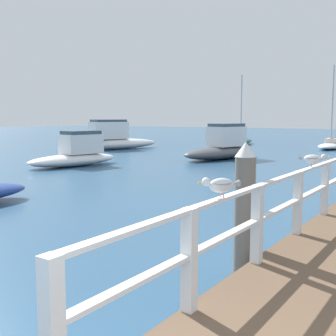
# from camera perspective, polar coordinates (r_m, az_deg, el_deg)

# --- Properties ---
(dock_piling_near) EXTENTS (0.29, 0.29, 1.82)m
(dock_piling_near) POSITION_cam_1_polar(r_m,az_deg,el_deg) (5.95, 10.13, -5.26)
(dock_piling_near) COLOR #6B6056
(dock_piling_near) RESTS_ON ground_plane
(seagull_foreground) EXTENTS (0.30, 0.42, 0.21)m
(seagull_foreground) POSITION_cam_1_polar(r_m,az_deg,el_deg) (4.39, 7.00, -2.19)
(seagull_foreground) COLOR white
(seagull_foreground) RESTS_ON pier_railing
(seagull_background) EXTENTS (0.48, 0.21, 0.21)m
(seagull_background) POSITION_cam_1_polar(r_m,az_deg,el_deg) (7.47, 18.71, 1.19)
(seagull_background) COLOR white
(seagull_background) RESTS_ON pier_railing
(boat_1) EXTENTS (2.68, 5.44, 1.82)m
(boat_1) POSITION_cam_1_polar(r_m,az_deg,el_deg) (22.44, 7.21, 2.77)
(boat_1) COLOR #4C4C51
(boat_1) RESTS_ON ground_plane
(boat_2) EXTENTS (2.23, 4.64, 1.54)m
(boat_2) POSITION_cam_1_polar(r_m,az_deg,el_deg) (19.48, -12.14, 1.80)
(boat_2) COLOR white
(boat_2) RESTS_ON ground_plane
(boat_4) EXTENTS (1.94, 4.77, 5.45)m
(boat_4) POSITION_cam_1_polar(r_m,az_deg,el_deg) (34.35, 9.48, 3.63)
(boat_4) COLOR #197266
(boat_4) RESTS_ON ground_plane
(boat_5) EXTENTS (1.47, 4.06, 5.58)m
(boat_5) POSITION_cam_1_polar(r_m,az_deg,el_deg) (31.20, 20.91, 2.94)
(boat_5) COLOR white
(boat_5) RESTS_ON ground_plane
(boat_6) EXTENTS (3.69, 6.41, 1.99)m
(boat_6) POSITION_cam_1_polar(r_m,az_deg,el_deg) (29.14, -7.13, 3.80)
(boat_6) COLOR white
(boat_6) RESTS_ON ground_plane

